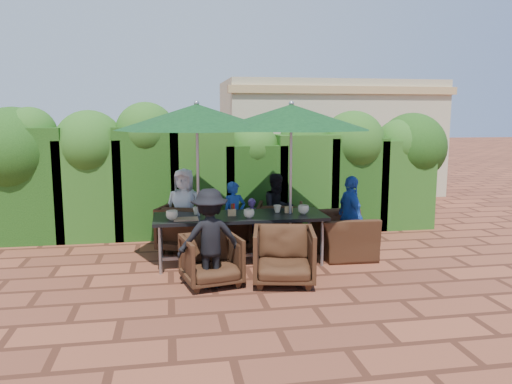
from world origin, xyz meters
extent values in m
plane|color=brown|center=(0.00, 0.00, 0.00)|extent=(80.00, 80.00, 0.00)
cube|color=black|center=(-0.06, 0.24, 0.72)|extent=(2.59, 0.90, 0.05)
cube|color=gray|center=(-0.06, 0.24, 0.12)|extent=(2.39, 0.05, 0.05)
cylinder|color=gray|center=(-1.25, -0.11, 0.35)|extent=(0.05, 0.05, 0.70)
cylinder|color=gray|center=(-1.25, 0.59, 0.35)|extent=(0.05, 0.05, 0.70)
cylinder|color=gray|center=(1.14, -0.11, 0.35)|extent=(0.05, 0.05, 0.70)
cylinder|color=gray|center=(1.14, 0.59, 0.35)|extent=(0.05, 0.05, 0.70)
cylinder|color=gray|center=(-0.68, 0.26, 0.01)|extent=(0.44, 0.44, 0.03)
cylinder|color=gray|center=(-0.68, 0.26, 1.20)|extent=(0.04, 0.04, 2.40)
cone|color=black|center=(-0.68, 0.26, 2.22)|extent=(2.38, 2.38, 0.38)
sphere|color=gray|center=(-0.68, 0.26, 2.42)|extent=(0.08, 0.08, 0.08)
cylinder|color=gray|center=(0.72, 0.23, 0.01)|extent=(0.44, 0.44, 0.03)
cylinder|color=gray|center=(0.72, 0.23, 1.20)|extent=(0.04, 0.04, 2.40)
cone|color=black|center=(0.72, 0.23, 2.22)|extent=(2.47, 2.47, 0.38)
sphere|color=gray|center=(0.72, 0.23, 2.42)|extent=(0.08, 0.08, 0.08)
imported|color=black|center=(-0.81, 1.09, 0.43)|extent=(1.09, 1.06, 0.87)
imported|color=black|center=(-0.10, 1.13, 0.36)|extent=(0.75, 0.71, 0.71)
imported|color=black|center=(0.80, 1.27, 0.40)|extent=(0.95, 0.91, 0.80)
imported|color=black|center=(-0.57, -0.67, 0.37)|extent=(0.85, 0.81, 0.74)
imported|color=black|center=(0.39, -0.78, 0.42)|extent=(0.94, 0.90, 0.83)
imported|color=black|center=(1.61, 0.34, 0.46)|extent=(0.72, 1.07, 0.92)
imported|color=silver|center=(-0.86, 1.27, 0.68)|extent=(0.76, 0.58, 1.37)
imported|color=#204CAD|center=(-0.02, 1.15, 0.57)|extent=(0.49, 0.44, 1.14)
imported|color=black|center=(0.75, 1.22, 0.63)|extent=(0.69, 0.54, 1.25)
imported|color=black|center=(-0.60, -0.75, 0.66)|extent=(0.88, 0.47, 1.31)
imported|color=#204CAD|center=(1.74, 0.32, 0.65)|extent=(0.44, 0.79, 1.30)
imported|color=#DB4D6E|center=(-0.40, 1.29, 0.43)|extent=(0.38, 0.35, 0.87)
imported|color=#7E50AD|center=(0.30, 1.25, 0.41)|extent=(0.36, 0.33, 0.83)
imported|color=#289249|center=(1.87, 4.21, 0.97)|extent=(1.84, 0.75, 1.93)
imported|color=#DB4D6E|center=(2.36, 4.39, 0.91)|extent=(1.02, 0.89, 1.82)
imported|color=gray|center=(3.53, 4.43, 0.92)|extent=(1.24, 0.71, 1.84)
imported|color=beige|center=(-1.07, 0.05, 0.82)|extent=(0.18, 0.18, 0.14)
imported|color=beige|center=(-0.70, 0.39, 0.81)|extent=(0.13, 0.13, 0.12)
imported|color=beige|center=(0.04, 0.00, 0.81)|extent=(0.16, 0.16, 0.13)
imported|color=beige|center=(0.55, 0.34, 0.81)|extent=(0.12, 0.12, 0.12)
imported|color=beige|center=(0.91, 0.16, 0.82)|extent=(0.17, 0.17, 0.14)
cylinder|color=#B20C0A|center=(-0.15, 0.29, 0.83)|extent=(0.04, 0.04, 0.17)
cylinder|color=#4C230C|center=(-0.17, 0.28, 0.83)|extent=(0.04, 0.04, 0.17)
cube|color=#A67450|center=(-0.88, 0.03, 0.76)|extent=(0.35, 0.25, 0.02)
cube|color=tan|center=(-0.18, 0.19, 0.80)|extent=(0.12, 0.06, 0.10)
cube|color=tan|center=(0.71, 0.29, 0.80)|extent=(0.12, 0.06, 0.10)
cube|color=#16360E|center=(-3.50, 2.30, 1.02)|extent=(1.15, 0.95, 2.03)
sphere|color=#16360E|center=(-3.50, 2.30, 1.93)|extent=(0.92, 0.92, 0.92)
cube|color=#16360E|center=(-2.50, 2.30, 0.91)|extent=(1.15, 0.95, 1.82)
sphere|color=#16360E|center=(-2.50, 2.30, 1.72)|extent=(1.25, 1.25, 1.25)
cube|color=#16360E|center=(-1.50, 2.30, 1.02)|extent=(1.15, 0.95, 2.04)
sphere|color=#16360E|center=(-1.50, 2.30, 1.94)|extent=(1.10, 1.10, 1.10)
cube|color=#16360E|center=(-0.50, 2.30, 0.98)|extent=(1.15, 0.95, 1.97)
sphere|color=#16360E|center=(-0.50, 2.30, 1.87)|extent=(0.94, 0.94, 0.94)
cube|color=#16360E|center=(0.50, 2.30, 0.85)|extent=(1.15, 0.95, 1.69)
sphere|color=#16360E|center=(0.50, 2.30, 1.59)|extent=(1.01, 1.01, 1.01)
cube|color=#16360E|center=(1.50, 2.30, 0.94)|extent=(1.15, 0.95, 1.88)
sphere|color=#16360E|center=(1.50, 2.30, 1.78)|extent=(0.95, 0.95, 0.95)
cube|color=#16360E|center=(2.50, 2.30, 0.91)|extent=(1.15, 0.95, 1.81)
sphere|color=#16360E|center=(2.50, 2.30, 1.71)|extent=(1.26, 1.26, 1.26)
cube|color=#16360E|center=(3.50, 2.30, 0.88)|extent=(1.15, 0.95, 1.76)
sphere|color=#16360E|center=(3.50, 2.30, 1.66)|extent=(1.03, 1.03, 1.03)
sphere|color=#16360E|center=(-3.80, 2.40, 1.60)|extent=(1.60, 1.60, 1.60)
sphere|color=#16360E|center=(3.80, 2.40, 1.60)|extent=(1.40, 1.40, 1.40)
cube|color=#BBB08B|center=(3.50, 7.00, 1.60)|extent=(6.00, 3.00, 3.20)
cube|color=tan|center=(3.50, 5.55, 2.90)|extent=(6.20, 0.25, 0.20)
camera|label=1|loc=(-1.09, -7.11, 2.24)|focal=35.00mm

